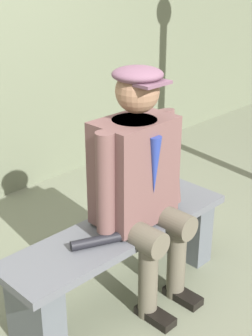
% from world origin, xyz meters
% --- Properties ---
extents(ground_plane, '(30.00, 30.00, 0.00)m').
position_xyz_m(ground_plane, '(0.00, 0.00, 0.00)').
color(ground_plane, '#656A55').
extents(bench, '(1.48, 0.40, 0.48)m').
position_xyz_m(bench, '(0.00, 0.00, 0.31)').
color(bench, '#55585F').
rests_on(bench, ground).
extents(seated_man, '(0.61, 0.56, 1.38)m').
position_xyz_m(seated_man, '(-0.11, 0.05, 0.77)').
color(seated_man, brown).
rests_on(seated_man, ground).
extents(rolled_magazine, '(0.29, 0.17, 0.05)m').
position_xyz_m(rolled_magazine, '(0.22, 0.05, 0.50)').
color(rolled_magazine, black).
rests_on(rolled_magazine, bench).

